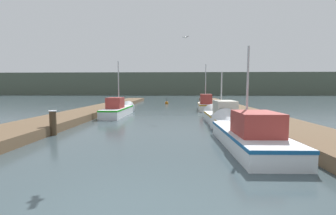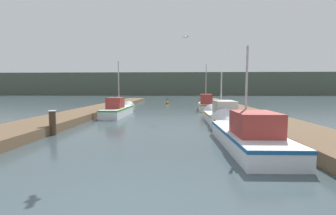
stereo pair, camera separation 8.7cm
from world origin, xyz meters
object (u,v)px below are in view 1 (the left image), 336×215
(fishing_boat_0, at_px, (243,132))
(fishing_boat_2, at_px, (119,109))
(seagull_lead, at_px, (185,37))
(channel_buoy, at_px, (167,103))
(mooring_piling_1, at_px, (118,105))
(mooring_piling_0, at_px, (53,123))
(fishing_boat_3, at_px, (205,104))
(fishing_boat_1, at_px, (220,116))

(fishing_boat_0, distance_m, fishing_boat_2, 11.48)
(fishing_boat_2, xyz_separation_m, seagull_lead, (5.24, -0.53, 5.51))
(channel_buoy, bearing_deg, seagull_lead, -81.55)
(fishing_boat_0, relative_size, channel_buoy, 6.48)
(fishing_boat_0, relative_size, mooring_piling_1, 5.82)
(mooring_piling_1, height_order, channel_buoy, mooring_piling_1)
(fishing_boat_2, relative_size, seagull_lead, 11.91)
(mooring_piling_0, relative_size, seagull_lead, 2.21)
(fishing_boat_3, bearing_deg, mooring_piling_0, -120.65)
(fishing_boat_2, height_order, channel_buoy, fishing_boat_2)
(mooring_piling_0, relative_size, mooring_piling_1, 1.08)
(channel_buoy, bearing_deg, fishing_boat_3, -62.41)
(fishing_boat_1, distance_m, channel_buoy, 17.29)
(channel_buoy, bearing_deg, fishing_boat_2, -104.27)
(fishing_boat_2, height_order, fishing_boat_3, fishing_boat_3)
(mooring_piling_0, bearing_deg, seagull_lead, 49.22)
(fishing_boat_0, distance_m, mooring_piling_1, 14.73)
(mooring_piling_1, bearing_deg, mooring_piling_0, -90.27)
(mooring_piling_1, bearing_deg, channel_buoy, 65.84)
(fishing_boat_2, height_order, mooring_piling_1, fishing_boat_2)
(seagull_lead, bearing_deg, channel_buoy, -47.27)
(seagull_lead, bearing_deg, fishing_boat_3, -78.79)
(mooring_piling_1, bearing_deg, fishing_boat_3, 9.69)
(fishing_boat_3, height_order, mooring_piling_0, fishing_boat_3)
(fishing_boat_0, bearing_deg, fishing_boat_1, 88.13)
(fishing_boat_0, xyz_separation_m, seagull_lead, (-1.98, 8.41, 5.55))
(mooring_piling_0, distance_m, seagull_lead, 11.06)
(fishing_boat_0, relative_size, seagull_lead, 11.90)
(fishing_boat_0, height_order, fishing_boat_1, fishing_boat_0)
(fishing_boat_2, xyz_separation_m, mooring_piling_0, (-1.07, -7.84, 0.11))
(mooring_piling_0, height_order, seagull_lead, seagull_lead)
(fishing_boat_2, xyz_separation_m, fishing_boat_3, (7.48, 4.73, 0.06))
(fishing_boat_0, bearing_deg, fishing_boat_3, 87.81)
(channel_buoy, height_order, seagull_lead, seagull_lead)
(fishing_boat_3, relative_size, seagull_lead, 9.32)
(fishing_boat_0, distance_m, mooring_piling_0, 8.36)
(fishing_boat_2, bearing_deg, seagull_lead, -5.04)
(mooring_piling_0, bearing_deg, fishing_boat_0, -7.51)
(fishing_boat_0, bearing_deg, mooring_piling_0, 171.38)
(mooring_piling_1, bearing_deg, fishing_boat_2, -72.78)
(mooring_piling_1, height_order, seagull_lead, seagull_lead)
(mooring_piling_0, xyz_separation_m, seagull_lead, (6.31, 7.31, 5.40))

